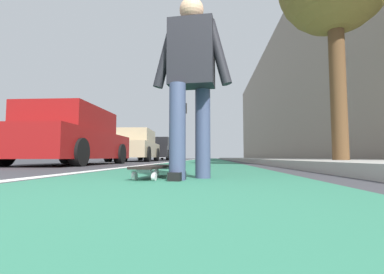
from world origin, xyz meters
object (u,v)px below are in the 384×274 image
Objects in this scene: parked_car_mid at (135,146)px; parked_car_end at (170,152)px; parked_car_near at (71,138)px; traffic_light at (185,121)px; skater_person at (191,74)px; skateboard at (155,168)px; parked_car_far at (158,150)px.

parked_car_end is (11.46, 0.07, -0.03)m from parked_car_mid.
parked_car_near reaches higher than parked_car_end.
parked_car_mid is 1.03× the size of parked_car_end.
parked_car_near is 1.01× the size of parked_car_mid.
skater_person is at bearing -174.35° from traffic_light.
parked_car_near is 14.92m from traffic_light.
skateboard is 0.21× the size of parked_car_end.
skateboard is 5.40m from parked_car_near.
parked_car_far is at bearing 12.09° from skater_person.
parked_car_far is at bearing 11.00° from skateboard.
parked_car_mid is at bearing 16.81° from skateboard.
traffic_light reaches higher than parked_car_far.
skateboard is at bearing -144.45° from parked_car_near.
traffic_light is at bearing -25.96° from parked_car_far.
traffic_light is at bearing -10.34° from parked_car_mid.
skateboard is 0.19× the size of parked_car_far.
parked_car_near is at bearing 179.82° from parked_car_far.
parked_car_far is 1.09× the size of parked_car_end.
skateboard is at bearing -163.19° from parked_car_mid.
parked_car_end is 4.04m from traffic_light.
parked_car_near is at bearing 173.88° from traffic_light.
parked_car_near is 1.05× the size of parked_car_end.
parked_car_far is at bearing -0.18° from parked_car_near.
traffic_light is (3.15, -1.53, 2.37)m from parked_car_far.
traffic_light is (8.65, -1.58, 2.37)m from parked_car_mid.
skateboard is 19.31m from traffic_light.
skater_person is 0.39× the size of parked_car_mid.
parked_car_mid is 5.50m from parked_car_far.
traffic_light is at bearing 4.66° from skateboard.
parked_car_near is at bearing 37.51° from skater_person.
parked_car_near is (4.37, 3.12, 0.60)m from skateboard.
parked_car_near is at bearing 35.55° from skateboard.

